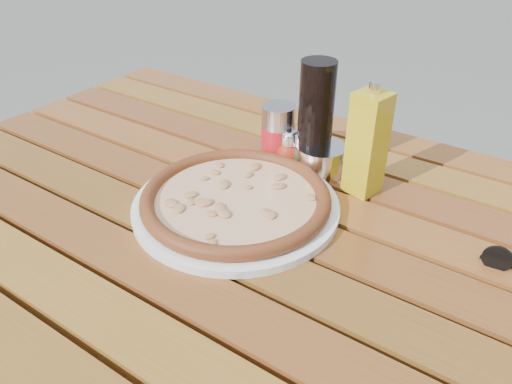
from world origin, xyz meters
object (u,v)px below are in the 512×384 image
Objects in this scene: soda_can at (278,135)px; parmesan_tin at (321,159)px; dark_bottle at (316,119)px; pizza at (236,198)px; pepper_shaker at (289,150)px; olive_oil_cruet at (367,143)px; table at (250,246)px; plate at (236,206)px; oregano_shaker at (302,151)px.

soda_can is 0.97× the size of parmesan_tin.
pizza is at bearing -102.37° from dark_bottle.
pepper_shaker is 0.09m from dark_bottle.
olive_oil_cruet is at bearing 0.86° from pepper_shaker.
soda_can is 0.19m from olive_oil_cruet.
olive_oil_cruet is (0.19, -0.01, 0.04)m from soda_can.
dark_bottle is (0.02, 0.19, 0.19)m from table.
olive_oil_cruet is (0.16, 0.00, 0.06)m from pepper_shaker.
olive_oil_cruet reaches higher than parmesan_tin.
plate is at bearing -164.69° from table.
olive_oil_cruet is at bearing 49.61° from plate.
dark_bottle is at bearing 172.77° from olive_oil_cruet.
pepper_shaker is at bearing 90.48° from plate.
pizza is at bearing -79.96° from soda_can.
dark_bottle reaches higher than olive_oil_cruet.
dark_bottle is 1.83× the size of soda_can.
table is at bearing -101.10° from parmesan_tin.
soda_can is at bearing 178.02° from olive_oil_cruet.
table is at bearing -88.93° from oregano_shaker.
oregano_shaker is 0.04m from parmesan_tin.
pizza is at bearing -130.39° from olive_oil_cruet.
pepper_shaker is 0.67× the size of parmesan_tin.
table is at bearing 15.31° from pizza.
table is 0.23m from soda_can.
table is at bearing -72.44° from soda_can.
pepper_shaker is (-0.00, 0.18, 0.03)m from plate.
soda_can reaches higher than pepper_shaker.
plate is 1.71× the size of olive_oil_cruet.
pepper_shaker is 0.04m from soda_can.
soda_can reaches higher than table.
oregano_shaker reaches higher than parmesan_tin.
parmesan_tin is at bearing 6.47° from oregano_shaker.
parmesan_tin is (0.06, 0.19, 0.02)m from plate.
dark_bottle is at bearing 16.58° from oregano_shaker.
oregano_shaker is at bearing 83.75° from pizza.
dark_bottle is at bearing 77.63° from pizza.
pepper_shaker reaches higher than pizza.
pizza is 0.25m from olive_oil_cruet.
oregano_shaker is at bearing -173.53° from parmesan_tin.
pizza is 5.27× the size of oregano_shaker.
table is 0.10m from pizza.
parmesan_tin is (0.02, -0.00, -0.08)m from dark_bottle.
pizza is at bearing -164.69° from table.
pepper_shaker is 0.68× the size of soda_can.
dark_bottle is (0.02, 0.01, 0.07)m from oregano_shaker.
olive_oil_cruet is (0.15, 0.18, 0.07)m from pizza.
plate is 2.92× the size of parmesan_tin.
dark_bottle is at bearing 77.63° from plate.
soda_can is (-0.08, -0.01, -0.05)m from dark_bottle.
parmesan_tin is at bearing 72.56° from plate.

